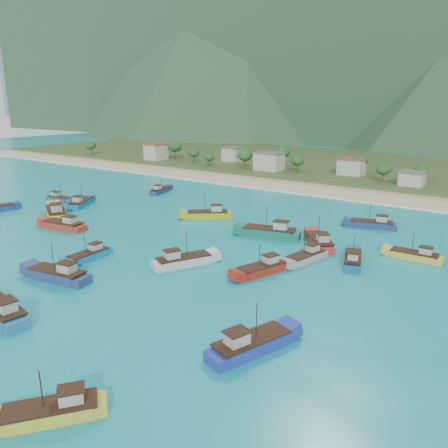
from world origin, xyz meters
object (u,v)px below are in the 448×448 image
Objects in this scene: boat_0 at (306,258)px; boat_17 at (81,203)px; boat_9 at (89,256)px; boat_16 at (59,275)px; boat_19 at (262,270)px; boat_11 at (208,215)px; boat_26 at (56,213)px; boat_21 at (373,225)px; boat_2 at (250,346)px; boat_30 at (415,256)px; boat_22 at (60,199)px; boat_6 at (353,261)px; boat_24 at (319,243)px; boat_14 at (270,233)px; boat_13 at (2,313)px; boat_10 at (161,191)px; boat_4 at (64,226)px; boat_18 at (53,413)px; boat_12 at (183,262)px.

boat_17 reaches higher than boat_0.
boat_16 reaches higher than boat_9.
boat_0 is 0.97× the size of boat_19.
boat_11 is 37.92m from boat_19.
boat_26 reaches higher than boat_16.
boat_26 is (-67.67, -36.49, 0.31)m from boat_21.
boat_16 reaches higher than boat_19.
boat_2 is 1.23× the size of boat_30.
boat_9 is at bearing 140.98° from boat_11.
boat_22 is 19.27m from boat_26.
boat_9 is (-40.43, -25.61, -0.05)m from boat_6.
boat_6 is at bearing -143.69° from boat_11.
boat_2 is 76.13m from boat_26.
boat_17 is (-69.74, 3.85, 0.15)m from boat_0.
boat_16 reaches higher than boat_24.
boat_14 is 1.41× the size of boat_30.
boat_6 is 87.40m from boat_22.
boat_14 is at bearing -45.00° from boat_19.
boat_13 is (-31.14, -46.96, 0.15)m from boat_6.
boat_11 is 0.80× the size of boat_26.
boat_10 is 26.94m from boat_17.
boat_14 is at bearing 92.95° from boat_22.
boat_13 is (-31.40, -12.16, 0.00)m from boat_2.
boat_22 is at bearing 48.09° from boat_4.
boat_22 is at bearing 94.60° from boat_30.
boat_11 is (31.68, -16.34, 0.17)m from boat_10.
boat_0 is at bearing -148.24° from boat_9.
boat_18 is at bearing -134.91° from boat_4.
boat_19 is at bearing 155.52° from boat_21.
boat_12 is 1.03× the size of boat_24.
boat_14 is 1.38× the size of boat_22.
boat_21 is at bearing -37.69° from boat_16.
boat_2 is at bearing -115.66° from boat_4.
boat_2 is 29.54m from boat_12.
boat_18 is 65.72m from boat_30.
boat_14 is at bearing -41.46° from boat_18.
boat_16 is 33.41m from boat_19.
boat_6 is 0.90× the size of boat_12.
boat_26 reaches higher than boat_24.
boat_22 is (-67.45, -4.91, -0.33)m from boat_14.
boat_11 is at bearing 97.62° from boat_21.
boat_9 is at bearing -128.50° from boat_12.
boat_24 is (-8.87, 5.73, 0.17)m from boat_6.
boat_16 is at bearing 137.19° from boat_21.
boat_21 is (56.84, 41.88, -0.08)m from boat_4.
boat_0 reaches higher than boat_22.
boat_26 is (-47.85, 7.28, 0.27)m from boat_12.
boat_14 reaches higher than boat_12.
boat_0 is at bearing 85.87° from boat_22.
boat_11 is 31.93m from boat_24.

